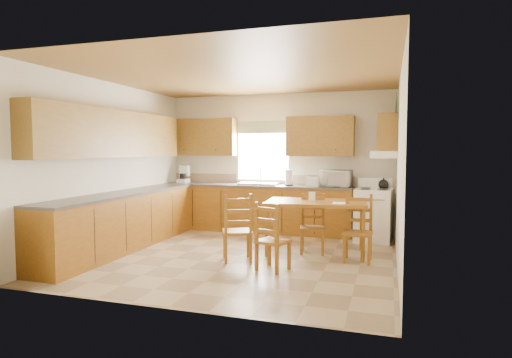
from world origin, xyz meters
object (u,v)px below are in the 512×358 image
(microwave, at_px, (336,178))
(chair_far_left, at_px, (313,224))
(dining_table, at_px, (316,227))
(chair_near_right, at_px, (273,236))
(stove, at_px, (374,216))
(chair_near_left, at_px, (237,227))
(chair_far_right, at_px, (358,229))

(microwave, height_order, chair_far_left, microwave)
(microwave, distance_m, chair_far_left, 1.56)
(dining_table, xyz_separation_m, chair_near_right, (-0.39, -1.09, 0.05))
(stove, xyz_separation_m, chair_far_left, (-0.88, -1.17, 0.00))
(dining_table, bearing_deg, chair_near_left, -147.81)
(microwave, relative_size, chair_far_left, 0.57)
(chair_near_left, xyz_separation_m, chair_far_right, (1.67, 0.45, -0.01))
(chair_far_right, bearing_deg, chair_near_right, -142.86)
(chair_far_right, bearing_deg, microwave, 107.22)
(dining_table, distance_m, chair_far_left, 0.07)
(microwave, xyz_separation_m, chair_far_left, (-0.19, -1.42, -0.62))
(chair_near_left, relative_size, chair_near_right, 1.08)
(stove, xyz_separation_m, chair_near_right, (-1.22, -2.26, 0.00))
(microwave, xyz_separation_m, chair_far_right, (0.52, -1.74, -0.60))
(chair_far_left, distance_m, chair_far_right, 0.77)
(stove, relative_size, dining_table, 0.59)
(stove, distance_m, chair_near_right, 2.57)
(microwave, distance_m, chair_near_right, 2.64)
(microwave, bearing_deg, stove, -15.43)
(microwave, relative_size, dining_table, 0.34)
(stove, bearing_deg, chair_far_right, -90.70)
(microwave, distance_m, chair_near_left, 2.55)
(chair_near_left, distance_m, chair_far_right, 1.73)
(chair_far_right, bearing_deg, chair_far_left, 156.37)
(chair_near_right, bearing_deg, chair_far_left, -88.92)
(microwave, relative_size, chair_far_right, 0.54)
(stove, relative_size, chair_near_right, 0.99)
(stove, relative_size, microwave, 1.75)
(chair_near_left, height_order, chair_far_right, chair_near_left)
(stove, distance_m, chair_far_left, 1.46)
(microwave, height_order, dining_table, microwave)
(dining_table, relative_size, chair_near_left, 1.56)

